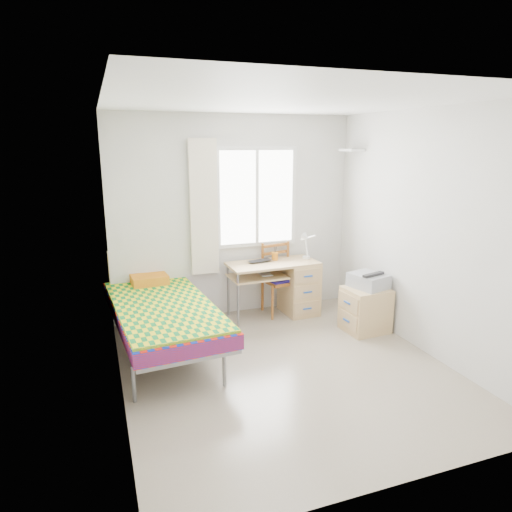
{
  "coord_description": "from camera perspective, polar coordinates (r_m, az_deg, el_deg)",
  "views": [
    {
      "loc": [
        -1.71,
        -3.89,
        2.24
      ],
      "look_at": [
        -0.13,
        0.55,
        1.07
      ],
      "focal_mm": 32.0,
      "sensor_mm": 36.0,
      "label": 1
    }
  ],
  "objects": [
    {
      "name": "book",
      "position": [
        5.89,
        0.48,
        -2.33
      ],
      "size": [
        0.16,
        0.21,
        0.02
      ],
      "primitive_type": "imported",
      "rotation": [
        0.0,
        0.0,
        -0.04
      ],
      "color": "gray",
      "rests_on": "desk"
    },
    {
      "name": "floor",
      "position": [
        4.8,
        3.77,
        -13.9
      ],
      "size": [
        3.5,
        3.5,
        0.0
      ],
      "primitive_type": "plane",
      "color": "#BCAD93",
      "rests_on": "ground"
    },
    {
      "name": "ceiling",
      "position": [
        4.26,
        4.35,
        18.75
      ],
      "size": [
        3.5,
        3.5,
        0.0
      ],
      "primitive_type": "plane",
      "rotation": [
        3.14,
        0.0,
        0.0
      ],
      "color": "white",
      "rests_on": "wall_back"
    },
    {
      "name": "floating_shelf",
      "position": [
        6.18,
        11.87,
        12.83
      ],
      "size": [
        0.2,
        0.32,
        0.03
      ],
      "primitive_type": "cube",
      "color": "white",
      "rests_on": "wall_right"
    },
    {
      "name": "wall_left",
      "position": [
        4.0,
        -17.47,
        -0.31
      ],
      "size": [
        0.0,
        3.5,
        3.5
      ],
      "primitive_type": "plane",
      "rotation": [
        1.57,
        0.0,
        1.57
      ],
      "color": "silver",
      "rests_on": "ground"
    },
    {
      "name": "bed",
      "position": [
        5.19,
        -11.68,
        -6.48
      ],
      "size": [
        1.18,
        2.25,
        0.94
      ],
      "rotation": [
        0.0,
        0.0,
        0.08
      ],
      "color": "gray",
      "rests_on": "floor"
    },
    {
      "name": "wall_right",
      "position": [
        5.19,
        20.47,
        2.63
      ],
      "size": [
        0.0,
        3.5,
        3.5
      ],
      "primitive_type": "plane",
      "rotation": [
        1.57,
        0.0,
        -1.57
      ],
      "color": "silver",
      "rests_on": "ground"
    },
    {
      "name": "desk",
      "position": [
        6.13,
        4.78,
        -3.59
      ],
      "size": [
        1.19,
        0.58,
        0.73
      ],
      "rotation": [
        0.0,
        0.0,
        0.04
      ],
      "color": "tan",
      "rests_on": "floor"
    },
    {
      "name": "curtain",
      "position": [
        5.77,
        -6.54,
        5.99
      ],
      "size": [
        0.35,
        0.05,
        1.7
      ],
      "primitive_type": "cube",
      "color": "#F2E7C7",
      "rests_on": "wall_back"
    },
    {
      "name": "pen_cup",
      "position": [
        6.04,
        2.37,
        -0.03
      ],
      "size": [
        0.1,
        0.1,
        0.1
      ],
      "primitive_type": "cylinder",
      "rotation": [
        0.0,
        0.0,
        -0.23
      ],
      "color": "gold",
      "rests_on": "desk"
    },
    {
      "name": "chair",
      "position": [
        6.11,
        2.96,
        -2.28
      ],
      "size": [
        0.48,
        0.48,
        0.96
      ],
      "rotation": [
        0.0,
        0.0,
        0.18
      ],
      "color": "brown",
      "rests_on": "floor"
    },
    {
      "name": "task_lamp",
      "position": [
        5.98,
        6.3,
        1.69
      ],
      "size": [
        0.22,
        0.32,
        0.39
      ],
      "rotation": [
        0.0,
        0.0,
        0.08
      ],
      "color": "white",
      "rests_on": "desk"
    },
    {
      "name": "cabinet",
      "position": [
        5.73,
        13.5,
        -6.54
      ],
      "size": [
        0.53,
        0.47,
        0.54
      ],
      "rotation": [
        0.0,
        0.0,
        0.06
      ],
      "color": "tan",
      "rests_on": "floor"
    },
    {
      "name": "laptop",
      "position": [
        5.9,
        0.7,
        -0.74
      ],
      "size": [
        0.35,
        0.26,
        0.03
      ],
      "primitive_type": "imported",
      "rotation": [
        0.0,
        0.0,
        0.18
      ],
      "color": "black",
      "rests_on": "desk"
    },
    {
      "name": "window",
      "position": [
        6.0,
        0.09,
        7.35
      ],
      "size": [
        1.1,
        0.04,
        1.3
      ],
      "color": "white",
      "rests_on": "wall_back"
    },
    {
      "name": "printer",
      "position": [
        5.67,
        13.89,
        -2.95
      ],
      "size": [
        0.45,
        0.49,
        0.18
      ],
      "rotation": [
        0.0,
        0.0,
        0.27
      ],
      "color": "#A0A2A7",
      "rests_on": "cabinet"
    },
    {
      "name": "wall_back",
      "position": [
        5.97,
        -2.71,
        4.87
      ],
      "size": [
        3.2,
        0.0,
        3.2
      ],
      "primitive_type": "plane",
      "rotation": [
        1.57,
        0.0,
        0.0
      ],
      "color": "silver",
      "rests_on": "ground"
    }
  ]
}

